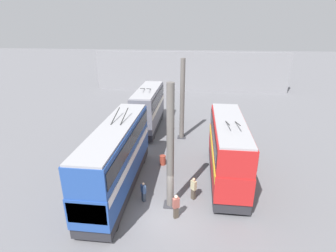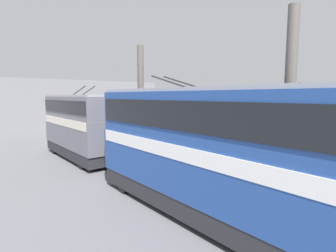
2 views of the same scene
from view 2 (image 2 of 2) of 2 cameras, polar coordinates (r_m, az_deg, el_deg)
The scene contains 11 objects.
ground_plane at distance 13.37m, azimuth 28.66°, elevation -15.66°, with size 240.00×240.00×0.00m, color slate.
depot_back_wall at distance 41.78m, azimuth -23.33°, elevation 4.40°, with size 0.50×36.00×7.25m.
support_column_near at distance 12.92m, azimuth 24.81°, elevation 3.27°, with size 0.89×0.89×8.78m.
support_column_far at distance 21.05m, azimuth -5.92°, elevation 4.93°, with size 0.89×0.89×8.78m.
bus_left_near at distance 18.56m, azimuth 19.36°, elevation 0.07°, with size 9.61×2.54×5.70m.
bus_right_mid at distance 10.52m, azimuth 6.55°, elevation -4.09°, with size 11.48×2.54×5.81m.
bus_right_far at distance 21.31m, azimuth -18.78°, elevation 0.72°, with size 9.16×2.54×5.56m.
person_by_right_row at distance 12.03m, azimuth 18.67°, elevation -13.56°, with size 0.48×0.45×1.54m.
person_by_left_row at distance 15.26m, azimuth 23.78°, elevation -8.91°, with size 0.47×0.46×1.77m.
person_aisle_foreground at distance 13.49m, azimuth 29.96°, elevation -11.26°, with size 0.42×0.48×1.78m.
oil_drum at distance 15.93m, azimuth 2.99°, elevation -9.56°, with size 0.56×0.56×0.89m.
Camera 2 is at (-4.42, 11.62, 4.90)m, focal length 28.00 mm.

